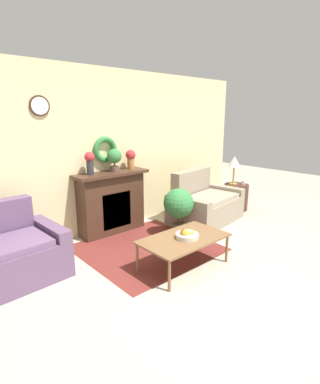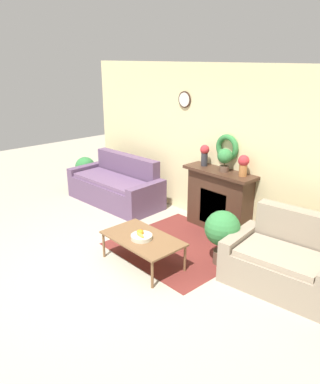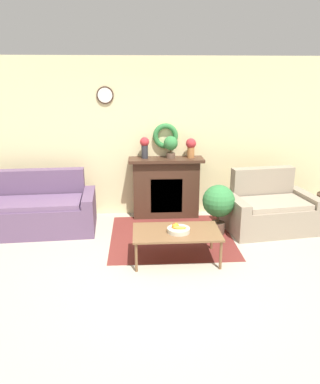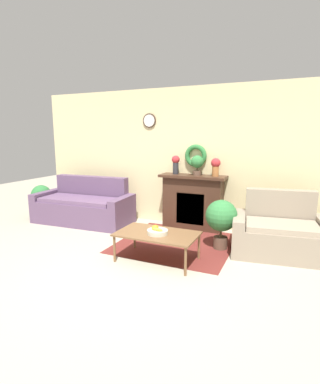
{
  "view_description": "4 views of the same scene",
  "coord_description": "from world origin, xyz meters",
  "views": [
    {
      "loc": [
        -2.47,
        -1.84,
        1.95
      ],
      "look_at": [
        0.25,
        1.22,
        0.9
      ],
      "focal_mm": 28.0,
      "sensor_mm": 36.0,
      "label": 1
    },
    {
      "loc": [
        3.76,
        -2.33,
        2.79
      ],
      "look_at": [
        -0.16,
        1.27,
        0.85
      ],
      "focal_mm": 35.0,
      "sensor_mm": 36.0,
      "label": 2
    },
    {
      "loc": [
        -0.34,
        -3.9,
        2.35
      ],
      "look_at": [
        -0.03,
        1.24,
        0.78
      ],
      "focal_mm": 35.0,
      "sensor_mm": 36.0,
      "label": 3
    },
    {
      "loc": [
        1.86,
        -3.07,
        1.79
      ],
      "look_at": [
        -0.15,
        1.43,
        0.85
      ],
      "focal_mm": 28.0,
      "sensor_mm": 36.0,
      "label": 4
    }
  ],
  "objects": [
    {
      "name": "ground_plane",
      "position": [
        0.0,
        0.0,
        0.0
      ],
      "size": [
        16.0,
        16.0,
        0.0
      ],
      "primitive_type": "plane",
      "color": "#ADA38E"
    },
    {
      "name": "floor_rug",
      "position": [
        0.15,
        1.41,
        0.0
      ],
      "size": [
        1.85,
        1.77,
        0.01
      ],
      "color": "maroon",
      "rests_on": "ground_plane"
    },
    {
      "name": "wall_back",
      "position": [
        0.0,
        2.54,
        1.35
      ],
      "size": [
        6.8,
        0.15,
        2.7
      ],
      "color": "beige",
      "rests_on": "ground_plane"
    },
    {
      "name": "fireplace",
      "position": [
        0.14,
        2.33,
        0.53
      ],
      "size": [
        1.27,
        0.41,
        1.05
      ],
      "color": "#42281C",
      "rests_on": "ground_plane"
    },
    {
      "name": "couch_left",
      "position": [
        -2.05,
        1.81,
        0.33
      ],
      "size": [
        2.06,
        1.01,
        0.93
      ],
      "rotation": [
        0.0,
        0.0,
        0.06
      ],
      "color": "#604766",
      "rests_on": "ground_plane"
    },
    {
      "name": "loveseat_right",
      "position": [
        1.76,
        1.66,
        0.32
      ],
      "size": [
        1.5,
        1.08,
        0.94
      ],
      "rotation": [
        0.0,
        0.0,
        0.14
      ],
      "color": "gray",
      "rests_on": "ground_plane"
    },
    {
      "name": "coffee_table",
      "position": [
        0.15,
        0.65,
        0.38
      ],
      "size": [
        1.15,
        0.67,
        0.41
      ],
      "color": "brown",
      "rests_on": "ground_plane"
    },
    {
      "name": "fruit_bowl",
      "position": [
        0.17,
        0.62,
        0.46
      ],
      "size": [
        0.3,
        0.3,
        0.12
      ],
      "color": "beige",
      "rests_on": "coffee_table"
    },
    {
      "name": "vase_on_mantel_left",
      "position": [
        -0.22,
        2.34,
        1.26
      ],
      "size": [
        0.16,
        0.16,
        0.36
      ],
      "color": "#2D2D33",
      "rests_on": "fireplace"
    },
    {
      "name": "vase_on_mantel_right",
      "position": [
        0.56,
        2.34,
        1.24
      ],
      "size": [
        0.17,
        0.17,
        0.33
      ],
      "color": "#AD6B38",
      "rests_on": "fireplace"
    },
    {
      "name": "potted_plant_on_mantel",
      "position": [
        0.22,
        2.32,
        1.27
      ],
      "size": [
        0.24,
        0.24,
        0.38
      ],
      "color": "brown",
      "rests_on": "fireplace"
    },
    {
      "name": "potted_plant_floor_by_couch",
      "position": [
        -3.27,
        1.86,
        0.42
      ],
      "size": [
        0.44,
        0.44,
        0.69
      ],
      "color": "brown",
      "rests_on": "ground_plane"
    },
    {
      "name": "potted_plant_floor_by_loveseat",
      "position": [
        0.89,
        1.48,
        0.51
      ],
      "size": [
        0.5,
        0.5,
        0.79
      ],
      "color": "brown",
      "rests_on": "ground_plane"
    }
  ]
}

